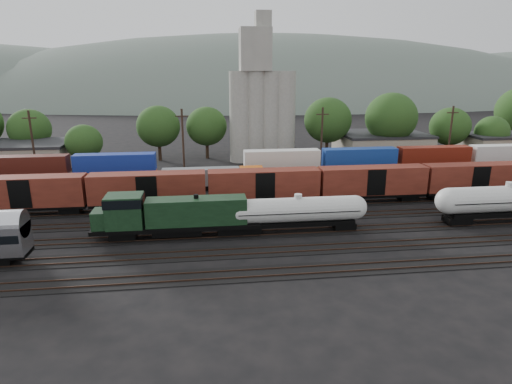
{
  "coord_description": "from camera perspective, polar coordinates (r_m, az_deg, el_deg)",
  "views": [
    {
      "loc": [
        -8.69,
        -50.53,
        18.07
      ],
      "look_at": [
        -2.1,
        2.0,
        3.0
      ],
      "focal_mm": 30.0,
      "sensor_mm": 36.0,
      "label": 1
    }
  ],
  "objects": [
    {
      "name": "tank_car_a",
      "position": [
        49.24,
        5.59,
        -2.55
      ],
      "size": [
        16.35,
        2.93,
        4.29
      ],
      "color": "silver",
      "rests_on": "ground"
    },
    {
      "name": "tree_band",
      "position": [
        90.23,
        -0.2,
        9.16
      ],
      "size": [
        164.37,
        21.22,
        14.38
      ],
      "color": "black",
      "rests_on": "ground"
    },
    {
      "name": "tracks",
      "position": [
        54.35,
        2.47,
        -3.49
      ],
      "size": [
        180.0,
        33.2,
        0.2
      ],
      "color": "black",
      "rests_on": "ground"
    },
    {
      "name": "utility_poles",
      "position": [
        74.01,
        -0.31,
        6.67
      ],
      "size": [
        122.2,
        0.36,
        12.0
      ],
      "color": "black",
      "rests_on": "ground"
    },
    {
      "name": "green_locomotive",
      "position": [
        48.22,
        -11.74,
        -2.97
      ],
      "size": [
        18.38,
        3.24,
        4.86
      ],
      "color": "black",
      "rests_on": "ground"
    },
    {
      "name": "container_wall",
      "position": [
        68.37,
        3.45,
        3.14
      ],
      "size": [
        166.45,
        2.6,
        5.8
      ],
      "color": "black",
      "rests_on": "ground"
    },
    {
      "name": "orange_locomotive",
      "position": [
        63.51,
        3.15,
        1.58
      ],
      "size": [
        16.71,
        2.79,
        4.18
      ],
      "color": "black",
      "rests_on": "ground"
    },
    {
      "name": "industrial_sheds",
      "position": [
        88.51,
        2.95,
        5.78
      ],
      "size": [
        119.38,
        17.26,
        5.1
      ],
      "color": "#9E937F",
      "rests_on": "ground"
    },
    {
      "name": "boxcar_string",
      "position": [
        57.51,
        -6.57,
        0.71
      ],
      "size": [
        122.8,
        2.9,
        4.2
      ],
      "color": "black",
      "rests_on": "ground"
    },
    {
      "name": "distant_hills",
      "position": [
        314.62,
        -1.16,
        8.83
      ],
      "size": [
        860.0,
        286.0,
        130.0
      ],
      "color": "#59665B",
      "rests_on": "ground"
    },
    {
      "name": "ground",
      "position": [
        54.37,
        2.46,
        -3.54
      ],
      "size": [
        600.0,
        600.0,
        0.0
      ],
      "primitive_type": "plane",
      "color": "black"
    },
    {
      "name": "grain_silo",
      "position": [
        87.62,
        0.74,
        11.43
      ],
      "size": [
        13.4,
        5.0,
        29.0
      ],
      "color": "#99968C",
      "rests_on": "ground"
    },
    {
      "name": "tank_car_b",
      "position": [
        60.36,
        30.51,
        -0.97
      ],
      "size": [
        18.44,
        3.3,
        4.83
      ],
      "color": "silver",
      "rests_on": "ground"
    }
  ]
}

